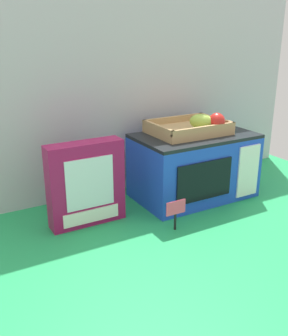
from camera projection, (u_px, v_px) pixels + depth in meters
name	position (u px, v px, depth m)	size (l,w,h in m)	color
ground_plane	(154.00, 209.00, 1.39)	(1.70, 1.70, 0.00)	#219E54
display_back_panel	(122.00, 89.00, 1.46)	(1.61, 0.03, 0.79)	#B7BABF
toy_microwave	(194.00, 166.00, 1.47)	(0.44, 0.27, 0.24)	blue
food_groups_crate	(193.00, 127.00, 1.43)	(0.27, 0.20, 0.08)	tan
cookie_set_box	(86.00, 184.00, 1.25)	(0.25, 0.07, 0.27)	#99144C
price_sign	(176.00, 211.00, 1.23)	(0.07, 0.01, 0.10)	black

